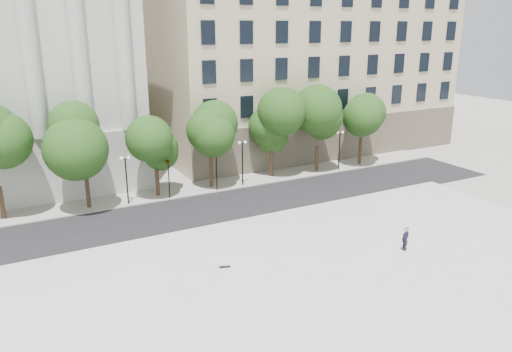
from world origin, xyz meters
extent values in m
plane|color=#A5A39C|center=(0.00, 0.00, 0.00)|extent=(160.00, 160.00, 0.00)
cube|color=silver|center=(0.00, 3.00, 0.23)|extent=(44.00, 22.00, 0.45)
cube|color=black|center=(0.00, 18.00, 0.01)|extent=(60.00, 8.00, 0.02)
cube|color=#B1ADA3|center=(0.00, 24.00, 0.06)|extent=(60.00, 4.00, 0.12)
cube|color=#BFB092|center=(20.00, 39.00, 10.50)|extent=(36.00, 26.00, 21.00)
cylinder|color=black|center=(-1.66, 22.30, 1.75)|extent=(0.10, 0.10, 3.50)
imported|color=black|center=(-1.66, 22.30, 3.81)|extent=(0.72, 1.56, 0.62)
cylinder|color=black|center=(2.95, 22.30, 1.75)|extent=(0.10, 0.10, 3.50)
imported|color=black|center=(2.95, 22.30, 3.83)|extent=(0.66, 1.70, 0.67)
imported|color=black|center=(8.52, 3.74, 0.67)|extent=(0.76, 1.68, 0.44)
cube|color=black|center=(-3.19, 7.16, 0.49)|extent=(0.73, 0.40, 0.07)
cylinder|color=#382619|center=(-14.99, 23.84, 1.38)|extent=(0.36, 0.36, 2.76)
cylinder|color=#382619|center=(-8.48, 23.27, 1.42)|extent=(0.36, 0.36, 2.83)
sphere|color=#1D4112|center=(-8.48, 23.27, 5.26)|extent=(4.42, 4.42, 4.42)
cylinder|color=#382619|center=(-2.35, 23.55, 1.24)|extent=(0.36, 0.36, 2.49)
sphere|color=#1D4112|center=(-2.35, 23.55, 4.62)|extent=(3.96, 3.96, 3.96)
cylinder|color=#382619|center=(2.98, 23.64, 1.55)|extent=(0.36, 0.36, 3.10)
sphere|color=#1D4112|center=(2.98, 23.64, 5.75)|extent=(4.16, 4.16, 4.16)
cylinder|color=#382619|center=(9.82, 24.07, 1.48)|extent=(0.36, 0.36, 2.96)
sphere|color=#1D4112|center=(9.82, 24.07, 5.50)|extent=(4.07, 4.07, 4.07)
cylinder|color=#382619|center=(14.99, 23.39, 1.36)|extent=(0.36, 0.36, 2.72)
sphere|color=#1D4112|center=(14.99, 23.39, 5.05)|extent=(4.39, 4.39, 4.39)
cylinder|color=#382619|center=(20.83, 23.42, 1.53)|extent=(0.36, 0.36, 3.06)
sphere|color=#1D4112|center=(20.83, 23.42, 5.69)|extent=(3.76, 3.76, 3.76)
cylinder|color=black|center=(-5.30, 22.60, 2.05)|extent=(0.12, 0.12, 4.10)
cube|color=black|center=(-5.30, 22.60, 4.10)|extent=(0.60, 0.06, 0.06)
sphere|color=white|center=(-5.60, 22.60, 4.20)|extent=(0.28, 0.28, 0.28)
sphere|color=white|center=(-5.00, 22.60, 4.20)|extent=(0.28, 0.28, 0.28)
cylinder|color=black|center=(5.81, 22.60, 2.13)|extent=(0.12, 0.12, 4.25)
cube|color=black|center=(5.81, 22.60, 4.25)|extent=(0.60, 0.06, 0.06)
sphere|color=white|center=(5.51, 22.60, 4.35)|extent=(0.28, 0.28, 0.28)
sphere|color=white|center=(6.11, 22.60, 4.35)|extent=(0.28, 0.28, 0.28)
cylinder|color=black|center=(17.30, 22.60, 2.03)|extent=(0.12, 0.12, 4.07)
cube|color=black|center=(17.30, 22.60, 4.07)|extent=(0.60, 0.06, 0.06)
sphere|color=white|center=(17.00, 22.60, 4.17)|extent=(0.28, 0.28, 0.28)
sphere|color=white|center=(17.60, 22.60, 4.17)|extent=(0.28, 0.28, 0.28)
camera|label=1|loc=(-14.73, -18.59, 14.93)|focal=35.00mm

